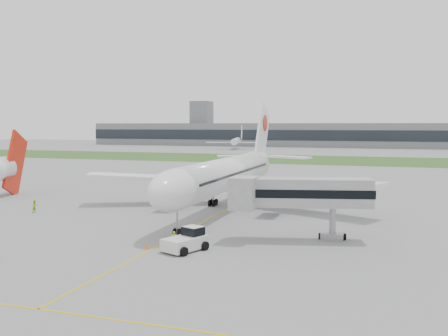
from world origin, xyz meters
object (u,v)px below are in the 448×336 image
(jet_bridge, at_px, (297,193))
(airliner, at_px, (228,173))
(ground_crew_near, at_px, (174,238))
(pushback_tug, at_px, (187,240))

(jet_bridge, bearing_deg, airliner, 115.10)
(airliner, xyz_separation_m, ground_crew_near, (1.57, -24.31, -4.87))
(airliner, relative_size, ground_crew_near, 34.32)
(jet_bridge, bearing_deg, ground_crew_near, -165.00)
(airliner, bearing_deg, jet_bridge, -51.97)
(pushback_tug, relative_size, jet_bridge, 0.34)
(pushback_tug, height_order, ground_crew_near, pushback_tug)
(airliner, height_order, ground_crew_near, airliner)
(pushback_tug, xyz_separation_m, ground_crew_near, (-2.20, 1.61, -0.33))
(airliner, height_order, pushback_tug, airliner)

